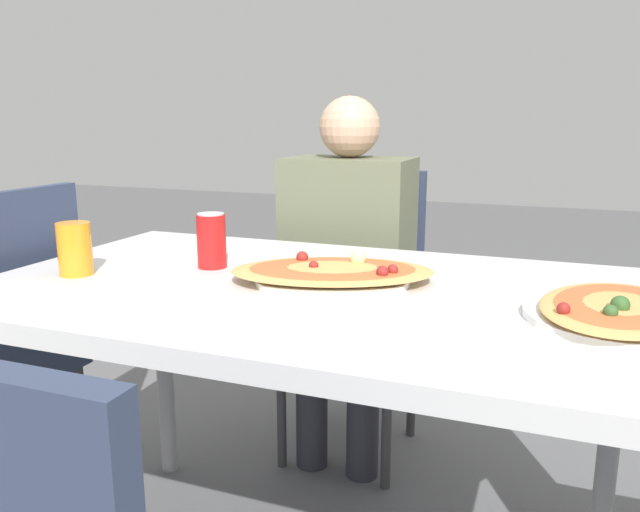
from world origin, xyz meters
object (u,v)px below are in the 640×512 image
Objects in this scene: soda_can at (212,241)px; drink_glass at (75,249)px; chair_far_seated at (358,298)px; pizza_second at (618,311)px; person_seated at (347,256)px; pizza_main at (333,273)px; dining_table at (310,319)px.

soda_can is 1.08× the size of drink_glass.
chair_far_seated reaches higher than pizza_second.
drink_glass is at bearing 62.21° from person_seated.
chair_far_seated is 0.80× the size of person_seated.
pizza_second is (1.08, 0.07, -0.04)m from drink_glass.
pizza_main is 4.18× the size of drink_glass.
soda_can is 0.29m from drink_glass.
person_seated reaches higher than soda_can.
drink_glass is at bearing -176.32° from pizza_second.
soda_can is (-0.27, 0.06, 0.14)m from dining_table.
pizza_second is at bearing -7.50° from pizza_main.
person_seated is (0.00, -0.12, 0.16)m from chair_far_seated.
dining_table is 1.17× the size of person_seated.
chair_far_seated is 2.40× the size of pizza_second.
drink_glass is 1.08m from pizza_second.
pizza_second is (0.70, -0.77, 0.26)m from chair_far_seated.
dining_table is 0.53m from drink_glass.
dining_table is 0.63m from person_seated.
person_seated is at bearing 75.92° from soda_can.
pizza_main is 0.54m from pizza_second.
person_seated is 0.59m from soda_can.
pizza_main is at bearing 14.40° from drink_glass.
chair_far_seated is at bearing 132.04° from pizza_second.
chair_far_seated is at bearing -90.00° from person_seated.
pizza_second reaches higher than dining_table.
soda_can is at bearing 166.58° from dining_table.
chair_far_seated reaches higher than dining_table.
pizza_second is at bearing 132.04° from chair_far_seated.
pizza_main is at bearing 172.50° from pizza_second.
soda_can is at bearing 173.40° from pizza_second.
pizza_second is at bearing -6.60° from soda_can.
chair_far_seated is 1.92× the size of pizza_main.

